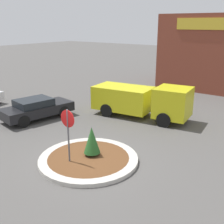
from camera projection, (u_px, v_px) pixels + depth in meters
The scene contains 6 objects.
ground_plane at pixel (89, 161), 12.06m from camera, with size 120.00×120.00×0.00m, color #514F4C.
traffic_island at pixel (89, 159), 12.03m from camera, with size 4.25×4.25×0.17m.
stop_sign at pixel (68, 127), 11.21m from camera, with size 0.72×0.07×2.42m.
island_shrub at pixel (92, 140), 12.00m from camera, with size 0.71×0.71×1.29m.
utility_truck at pixel (141, 100), 17.29m from camera, with size 6.21×2.69×2.10m.
parked_sedan_black at pixel (37, 108), 17.12m from camera, with size 2.53×4.55×1.30m.
Camera 1 is at (7.22, -8.17, 5.66)m, focal length 45.00 mm.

